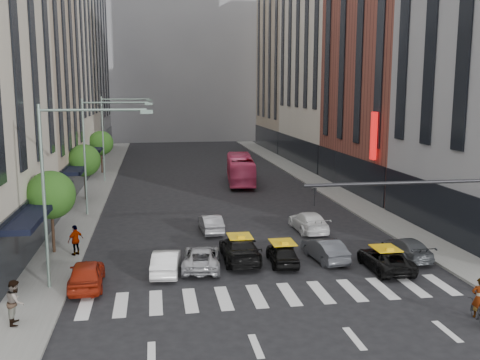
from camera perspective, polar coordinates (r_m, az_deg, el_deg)
name	(u,v)px	position (r m, az deg, el deg)	size (l,w,h in m)	color
ground	(284,307)	(25.16, 4.77, -13.36)	(160.00, 160.00, 0.00)	black
sidewalk_left	(94,192)	(53.66, -15.29, -1.22)	(3.00, 96.00, 0.15)	slate
sidewalk_right	(322,185)	(56.06, 8.78, -0.54)	(3.00, 96.00, 0.15)	slate
building_left_b	(21,65)	(51.75, -22.29, 11.31)	(8.00, 16.00, 24.00)	tan
building_left_c	(54,20)	(69.87, -19.23, 15.78)	(8.00, 20.00, 36.00)	beige
building_left_d	(77,56)	(88.34, -16.99, 12.52)	(8.00, 18.00, 30.00)	gray
building_right_b	(391,56)	(54.53, 15.77, 12.58)	(8.00, 18.00, 26.00)	brown
building_right_c	(329,10)	(72.86, 9.45, 17.48)	(8.00, 20.00, 40.00)	beige
building_right_d	(291,64)	(90.46, 5.42, 12.17)	(8.00, 18.00, 28.00)	tan
building_far	(180,48)	(107.93, -6.38, 13.85)	(30.00, 10.00, 36.00)	gray
tree_near	(51,195)	(33.59, -19.53, -1.52)	(2.88, 2.88, 4.95)	black
tree_mid	(84,161)	(49.22, -16.29, 2.01)	(2.88, 2.88, 4.95)	black
tree_far	(101,143)	(65.04, -14.61, 3.83)	(2.88, 2.88, 4.95)	black
streetlamp_near	(63,172)	(27.09, -18.34, 0.84)	(5.38, 0.25, 9.00)	gray
streetlamp_mid	(97,141)	(42.86, -15.05, 4.03)	(5.38, 0.25, 9.00)	gray
streetlamp_far	(112,127)	(58.75, -13.52, 5.50)	(5.38, 0.25, 9.00)	gray
traffic_signal	(458,210)	(25.86, 22.27, -3.01)	(10.10, 0.20, 6.00)	black
liberty_sign	(374,136)	(46.40, 14.08, 4.59)	(0.30, 0.70, 4.00)	red
car_red	(86,274)	(28.21, -16.06, -9.59)	(1.68, 4.17, 1.42)	maroon
car_white_front	(166,262)	(29.40, -7.87, -8.63)	(1.38, 3.95, 1.30)	white
car_silver	(202,257)	(30.03, -4.12, -8.24)	(2.05, 4.44, 1.23)	#ADAEB3
taxi_left	(240,249)	(31.13, -0.02, -7.35)	(2.05, 5.04, 1.46)	black
taxi_center	(282,253)	(30.70, 4.55, -7.82)	(1.49, 3.71, 1.26)	black
car_grey_mid	(325,249)	(31.68, 9.02, -7.32)	(1.38, 3.96, 1.31)	#414449
taxi_right	(385,259)	(30.74, 15.21, -8.16)	(2.01, 4.36, 1.21)	black
car_grey_curb	(406,248)	(33.11, 17.34, -6.98)	(1.71, 4.21, 1.22)	#42454A
car_row2_left	(211,223)	(37.34, -3.14, -4.64)	(1.35, 3.87, 1.27)	#9E9FA4
car_row2_right	(308,222)	(37.86, 7.31, -4.43)	(1.93, 4.74, 1.38)	white
bus	(240,169)	(56.72, 0.05, 1.15)	(2.52, 10.77, 3.00)	#E54373
motorcycle	(478,312)	(25.46, 24.06, -12.75)	(0.63, 1.81, 0.95)	black
pedestrian_near	(15,302)	(24.62, -22.84, -11.89)	(0.92, 0.72, 1.89)	gray
pedestrian_far	(76,240)	(33.15, -17.13, -6.15)	(1.06, 0.44, 1.81)	gray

